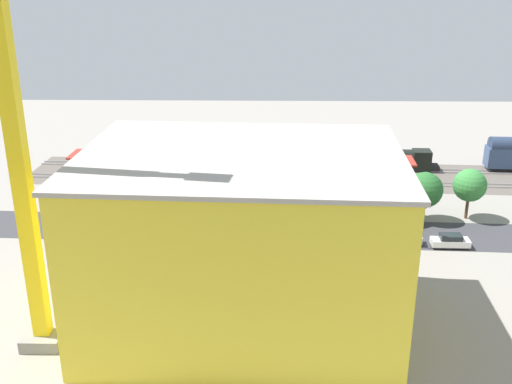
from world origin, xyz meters
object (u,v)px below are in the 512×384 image
(locomotive, at_px, (394,160))
(parked_car_5, at_px, (205,236))
(box_truck_1, at_px, (347,236))
(street_tree_1, at_px, (425,190))
(box_truck_0, at_px, (311,241))
(street_tree_0, at_px, (386,182))
(parked_car_0, at_px, (450,242))
(parked_car_3, at_px, (303,238))
(street_tree_4, at_px, (275,185))
(parked_car_2, at_px, (352,240))
(platform_canopy_near, at_px, (249,169))
(street_tree_3, at_px, (470,185))
(traffic_light, at_px, (424,217))
(construction_building, at_px, (242,243))
(parked_car_1, at_px, (404,238))
(freight_coach_far, at_px, (214,163))
(parked_car_4, at_px, (258,238))
(box_truck_2, at_px, (267,239))
(street_tree_2, at_px, (278,191))
(platform_canopy_far, at_px, (240,158))

(locomotive, height_order, parked_car_5, locomotive)
(box_truck_1, relative_size, street_tree_1, 1.33)
(box_truck_0, height_order, street_tree_0, street_tree_0)
(parked_car_0, xyz_separation_m, box_truck_1, (13.03, 0.37, 0.81))
(parked_car_3, bearing_deg, parked_car_5, -1.63)
(locomotive, xyz_separation_m, street_tree_4, (20.84, 21.67, 3.09))
(box_truck_1, xyz_separation_m, street_tree_1, (-11.58, -8.96, 2.90))
(parked_car_2, height_order, box_truck_1, box_truck_1)
(platform_canopy_near, height_order, parked_car_2, platform_canopy_near)
(locomotive, distance_m, parked_car_3, 34.45)
(street_tree_3, height_order, traffic_light, street_tree_3)
(construction_building, height_order, street_tree_1, construction_building)
(traffic_light, bearing_deg, street_tree_4, -26.63)
(street_tree_0, height_order, street_tree_3, street_tree_0)
(parked_car_1, bearing_deg, traffic_light, 147.13)
(street_tree_1, bearing_deg, parked_car_2, 37.22)
(locomotive, xyz_separation_m, freight_coach_far, (30.40, 6.85, 1.50))
(parked_car_0, height_order, parked_car_1, parked_car_1)
(locomotive, bearing_deg, parked_car_5, 44.75)
(traffic_light, bearing_deg, parked_car_4, -2.03)
(street_tree_1, distance_m, street_tree_4, 20.49)
(freight_coach_far, xyz_separation_m, parked_car_5, (-0.68, 22.61, -2.52))
(parked_car_4, bearing_deg, street_tree_4, -104.58)
(box_truck_2, bearing_deg, locomotive, -124.32)
(parked_car_4, xyz_separation_m, parked_car_5, (6.68, -0.65, 0.01))
(parked_car_2, bearing_deg, box_truck_0, 23.99)
(street_tree_1, bearing_deg, parked_car_5, 14.18)
(box_truck_1, distance_m, street_tree_3, 20.64)
(box_truck_1, xyz_separation_m, traffic_light, (-9.37, -0.17, 2.62))
(box_truck_2, height_order, street_tree_4, street_tree_4)
(parked_car_3, bearing_deg, street_tree_0, -144.50)
(street_tree_2, height_order, street_tree_4, street_tree_4)
(street_tree_1, bearing_deg, street_tree_0, -4.74)
(parked_car_0, xyz_separation_m, parked_car_3, (18.32, -0.81, -0.04))
(parked_car_0, distance_m, street_tree_3, 11.35)
(parked_car_0, bearing_deg, parked_car_5, -2.17)
(parked_car_0, xyz_separation_m, box_truck_2, (22.91, 1.31, 0.85))
(freight_coach_far, xyz_separation_m, street_tree_4, (-9.56, 14.82, 1.59))
(parked_car_1, relative_size, street_tree_4, 0.58)
(parked_car_3, xyz_separation_m, parked_car_4, (5.82, 0.29, 0.03))
(box_truck_2, bearing_deg, box_truck_0, 172.47)
(street_tree_3, xyz_separation_m, traffic_light, (8.51, 9.61, -0.69))
(box_truck_1, bearing_deg, platform_canopy_far, -60.80)
(street_tree_1, bearing_deg, parked_car_1, 61.69)
(parked_car_3, height_order, traffic_light, traffic_light)
(box_truck_2, height_order, street_tree_2, street_tree_2)
(parked_car_5, height_order, street_tree_4, street_tree_4)
(street_tree_0, bearing_deg, parked_car_3, 35.50)
(traffic_light, bearing_deg, box_truck_0, 7.39)
(parked_car_5, bearing_deg, traffic_light, 177.11)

